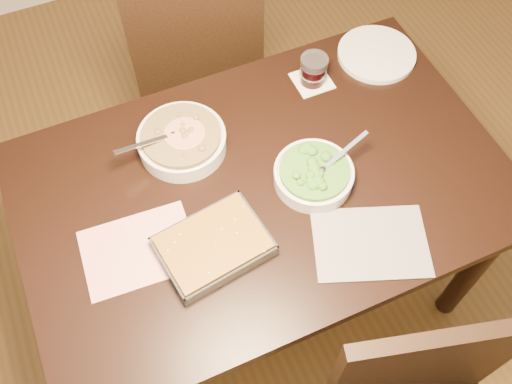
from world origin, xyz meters
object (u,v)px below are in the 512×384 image
Objects in this scene: baking_dish at (214,246)px; chair_far at (197,59)px; table at (264,199)px; stew_bowl at (182,140)px; dinner_plate at (377,54)px; broccoli_bowl at (314,174)px; wine_tumbler at (313,69)px.

chair_far reaches higher than baking_dish.
table is 0.30m from stew_bowl.
dinner_plate is at bearing 152.10° from chair_far.
broccoli_bowl reaches higher than table.
stew_bowl is at bearing -172.43° from dinner_plate.
stew_bowl is 0.36m from baking_dish.
baking_dish is 1.19× the size of dinner_plate.
chair_far reaches higher than table.
wine_tumbler reaches higher than broccoli_bowl.
table is 5.41× the size of broccoli_bowl.
chair_far is (-0.50, 0.43, -0.21)m from dinner_plate.
wine_tumbler reaches higher than table.
wine_tumbler reaches higher than dinner_plate.
chair_far is at bearing 85.94° from table.
dinner_plate is (0.76, 0.45, -0.02)m from baking_dish.
wine_tumbler is (0.30, 0.29, 0.15)m from table.
table is 14.45× the size of wine_tumbler.
broccoli_bowl is 0.38m from wine_tumbler.
broccoli_bowl is at bearing 108.53° from chair_far.
dinner_plate is (0.55, 0.31, 0.10)m from table.
wine_tumbler is at bearing 9.81° from stew_bowl.
dinner_plate is (0.25, 0.01, -0.04)m from wine_tumbler.
chair_far is (0.22, 0.52, -0.24)m from stew_bowl.
table is at bearing 25.88° from baking_dish.
broccoli_bowl is 0.35m from baking_dish.
baking_dish is 0.94m from chair_far.
table is 0.28m from baking_dish.
baking_dish is 0.88m from dinner_plate.
chair_far reaches higher than stew_bowl.
broccoli_bowl is 2.67× the size of wine_tumbler.
baking_dish is at bearing -146.00° from table.
stew_bowl is 0.48m from wine_tumbler.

